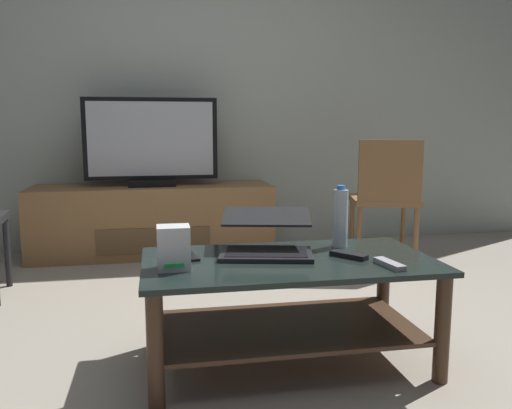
{
  "coord_description": "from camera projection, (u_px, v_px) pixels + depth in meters",
  "views": [
    {
      "loc": [
        -0.45,
        -2.11,
        0.98
      ],
      "look_at": [
        0.03,
        0.39,
        0.6
      ],
      "focal_mm": 36.62,
      "sensor_mm": 36.0,
      "label": 1
    }
  ],
  "objects": [
    {
      "name": "ground_plane",
      "position": [
        267.0,
        353.0,
        2.28
      ],
      "size": [
        7.68,
        7.68,
        0.0
      ],
      "primitive_type": "plane",
      "color": "#9E9384"
    },
    {
      "name": "router_box",
      "position": [
        174.0,
        248.0,
        1.95
      ],
      "size": [
        0.12,
        0.11,
        0.17
      ],
      "color": "silver",
      "rests_on": "coffee_table"
    },
    {
      "name": "tv_remote",
      "position": [
        389.0,
        264.0,
        2.0
      ],
      "size": [
        0.07,
        0.17,
        0.02
      ],
      "primitive_type": "cube",
      "rotation": [
        0.0,
        0.0,
        0.17
      ],
      "color": "#99999E",
      "rests_on": "coffee_table"
    },
    {
      "name": "coffee_table",
      "position": [
        289.0,
        292.0,
        2.13
      ],
      "size": [
        1.17,
        0.63,
        0.45
      ],
      "color": "black",
      "rests_on": "ground"
    },
    {
      "name": "water_bottle_near",
      "position": [
        340.0,
        218.0,
        2.31
      ],
      "size": [
        0.07,
        0.07,
        0.27
      ],
      "color": "silver",
      "rests_on": "coffee_table"
    },
    {
      "name": "back_wall",
      "position": [
        210.0,
        74.0,
        4.23
      ],
      "size": [
        6.4,
        0.12,
        2.8
      ],
      "primitive_type": "cube",
      "color": "#A8B2A8",
      "rests_on": "ground"
    },
    {
      "name": "soundbar_remote",
      "position": [
        349.0,
        255.0,
        2.13
      ],
      "size": [
        0.13,
        0.15,
        0.02
      ],
      "primitive_type": "cube",
      "rotation": [
        0.0,
        0.0,
        0.66
      ],
      "color": "black",
      "rests_on": "coffee_table"
    },
    {
      "name": "media_cabinet",
      "position": [
        154.0,
        220.0,
        4.0
      ],
      "size": [
        1.8,
        0.52,
        0.53
      ],
      "color": "olive",
      "rests_on": "ground"
    },
    {
      "name": "television",
      "position": [
        151.0,
        144.0,
        3.89
      ],
      "size": [
        0.99,
        0.2,
        0.66
      ],
      "color": "black",
      "rests_on": "media_cabinet"
    },
    {
      "name": "cell_phone",
      "position": [
        188.0,
        257.0,
        2.13
      ],
      "size": [
        0.09,
        0.15,
        0.01
      ],
      "primitive_type": "cube",
      "rotation": [
        0.0,
        0.0,
        0.18
      ],
      "color": "black",
      "rests_on": "coffee_table"
    },
    {
      "name": "laptop",
      "position": [
        266.0,
        238.0,
        2.21
      ],
      "size": [
        0.45,
        0.46,
        0.17
      ],
      "color": "black",
      "rests_on": "coffee_table"
    },
    {
      "name": "dining_chair",
      "position": [
        386.0,
        194.0,
        3.6
      ],
      "size": [
        0.53,
        0.53,
        0.89
      ],
      "color": "brown",
      "rests_on": "ground"
    }
  ]
}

